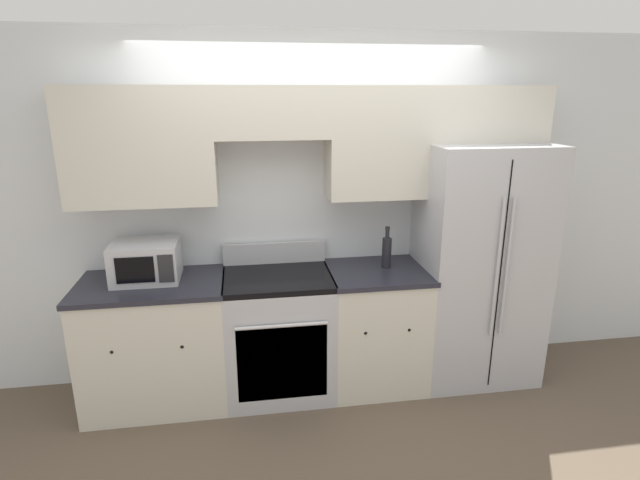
% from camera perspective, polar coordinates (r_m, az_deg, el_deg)
% --- Properties ---
extents(ground_plane, '(12.00, 12.00, 0.00)m').
position_cam_1_polar(ground_plane, '(3.77, 0.77, -18.70)').
color(ground_plane, brown).
extents(wall_back, '(8.00, 0.39, 2.60)m').
position_cam_1_polar(wall_back, '(3.71, -0.41, 6.25)').
color(wall_back, silver).
rests_on(wall_back, ground_plane).
extents(lower_cabinets_left, '(1.00, 0.64, 0.92)m').
position_cam_1_polar(lower_cabinets_left, '(3.81, -18.21, -11.07)').
color(lower_cabinets_left, beige).
rests_on(lower_cabinets_left, ground_plane).
extents(lower_cabinets_right, '(0.72, 0.64, 0.92)m').
position_cam_1_polar(lower_cabinets_right, '(3.87, 6.36, -9.80)').
color(lower_cabinets_right, beige).
rests_on(lower_cabinets_right, ground_plane).
extents(oven_range, '(0.77, 0.65, 1.08)m').
position_cam_1_polar(oven_range, '(3.76, -4.73, -10.55)').
color(oven_range, '#B7B7BC').
rests_on(oven_range, ground_plane).
extents(refrigerator, '(0.89, 0.78, 1.82)m').
position_cam_1_polar(refrigerator, '(4.03, 17.34, -2.47)').
color(refrigerator, '#B7B7BC').
rests_on(refrigerator, ground_plane).
extents(microwave, '(0.45, 0.36, 0.27)m').
position_cam_1_polar(microwave, '(3.64, -19.27, -2.30)').
color(microwave, '#B7B7BC').
rests_on(microwave, lower_cabinets_left).
extents(bottle, '(0.07, 0.07, 0.31)m').
position_cam_1_polar(bottle, '(3.72, 7.63, -1.30)').
color(bottle, black).
rests_on(bottle, lower_cabinets_right).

